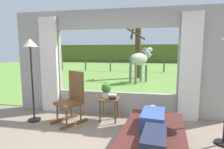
{
  "coord_description": "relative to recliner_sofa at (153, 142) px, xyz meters",
  "views": [
    {
      "loc": [
        0.75,
        -2.07,
        1.57
      ],
      "look_at": [
        0.0,
        1.8,
        1.05
      ],
      "focal_mm": 28.86,
      "sensor_mm": 36.0,
      "label": 1
    }
  ],
  "objects": [
    {
      "name": "distant_hill_ridge",
      "position": [
        -0.86,
        22.49,
        0.98
      ],
      "size": [
        36.0,
        2.0,
        2.4
      ],
      "primitive_type": "cube",
      "color": "#516527",
      "rests_on": "ground_plane"
    },
    {
      "name": "potted_plant",
      "position": [
        -1.0,
        1.32,
        0.48
      ],
      "size": [
        0.22,
        0.22,
        0.32
      ],
      "color": "silver",
      "rests_on": "side_table"
    },
    {
      "name": "pasture_fence_line",
      "position": [
        -0.86,
        10.98,
        0.53
      ],
      "size": [
        16.1,
        0.1,
        1.1
      ],
      "color": "brown",
      "rests_on": "outdoor_pasture_lawn"
    },
    {
      "name": "back_wall_with_window",
      "position": [
        -0.86,
        1.75,
        1.03
      ],
      "size": [
        5.2,
        0.12,
        2.55
      ],
      "color": "#9E998E",
      "rests_on": "ground_plane"
    },
    {
      "name": "pasture_tree",
      "position": [
        -0.65,
        7.73,
        1.46
      ],
      "size": [
        1.32,
        1.3,
        3.16
      ],
      "color": "#4C3823",
      "rests_on": "outdoor_pasture_lawn"
    },
    {
      "name": "curtain_panel_left",
      "position": [
        -2.55,
        1.61,
        0.98
      ],
      "size": [
        0.44,
        0.1,
        2.4
      ],
      "primitive_type": "cube",
      "color": "silver",
      "rests_on": "ground_plane"
    },
    {
      "name": "rocking_chair",
      "position": [
        -1.71,
        1.05,
        0.33
      ],
      "size": [
        0.75,
        0.82,
        1.12
      ],
      "rotation": [
        0.0,
        0.0,
        -0.57
      ],
      "color": "brown",
      "rests_on": "ground_plane"
    },
    {
      "name": "outdoor_pasture_lawn",
      "position": [
        -0.86,
        12.65,
        -0.21
      ],
      "size": [
        36.0,
        21.68,
        0.02
      ],
      "primitive_type": "cube",
      "color": "olive",
      "rests_on": "ground_plane"
    },
    {
      "name": "book_stack",
      "position": [
        -0.83,
        1.2,
        0.36
      ],
      "size": [
        0.18,
        0.17,
        0.11
      ],
      "color": "black",
      "rests_on": "side_table"
    },
    {
      "name": "reclining_person",
      "position": [
        0.0,
        -0.05,
        0.3
      ],
      "size": [
        0.41,
        1.44,
        0.22
      ],
      "rotation": [
        0.0,
        0.0,
        -0.11
      ],
      "color": "#334C8C",
      "rests_on": "recliner_sofa"
    },
    {
      "name": "floor_lamp_left",
      "position": [
        -2.59,
        0.93,
        1.26
      ],
      "size": [
        0.32,
        0.32,
        1.84
      ],
      "color": "black",
      "rests_on": "ground_plane"
    },
    {
      "name": "horse",
      "position": [
        -0.46,
        6.28,
        0.94
      ],
      "size": [
        1.31,
        1.69,
        1.73
      ],
      "rotation": [
        0.0,
        0.0,
        -0.59
      ],
      "color": "#B2B2AD",
      "rests_on": "outdoor_pasture_lawn"
    },
    {
      "name": "recliner_sofa",
      "position": [
        0.0,
        0.0,
        0.0
      ],
      "size": [
        1.09,
        1.79,
        0.42
      ],
      "rotation": [
        0.0,
        0.0,
        -0.11
      ],
      "color": "black",
      "rests_on": "ground_plane"
    },
    {
      "name": "curtain_panel_right",
      "position": [
        0.83,
        1.61,
        0.98
      ],
      "size": [
        0.44,
        0.1,
        2.4
      ],
      "primitive_type": "cube",
      "color": "silver",
      "rests_on": "ground_plane"
    },
    {
      "name": "side_table",
      "position": [
        -0.92,
        1.26,
        0.21
      ],
      "size": [
        0.44,
        0.44,
        0.52
      ],
      "color": "brown",
      "rests_on": "ground_plane"
    }
  ]
}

